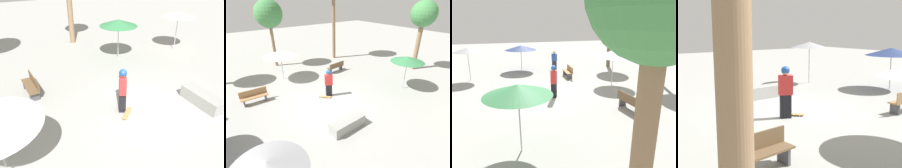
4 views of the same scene
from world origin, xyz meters
The scene contains 7 objects.
ground_plane centered at (0.00, 0.00, 0.00)m, with size 60.00×60.00×0.00m, color #9E9E99.
skater_main centered at (-0.90, 0.61, 1.00)m, with size 0.45×0.56×1.85m.
skateboard centered at (-0.86, 0.26, 0.06)m, with size 0.70×0.71×0.07m.
concrete_ledge centered at (2.32, -0.48, 0.28)m, with size 0.72×1.90×0.55m.
bench_far centered at (-4.00, 3.47, 0.43)m, with size 0.62×1.64×0.85m.
shade_umbrella_green centered at (1.39, 5.49, 2.17)m, with size 2.22×2.22×2.36m.
shade_umbrella_cream centered at (5.52, 5.20, 2.32)m, with size 2.11×2.11×2.48m.
Camera 1 is at (-4.38, -5.72, 5.40)m, focal length 35.00 mm.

